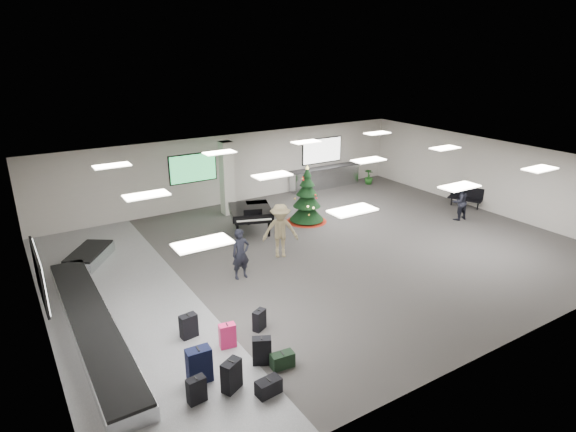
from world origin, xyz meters
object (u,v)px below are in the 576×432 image
traveler_a (241,254)px  potted_plant_left (309,189)px  bench (467,196)px  potted_plant_right (369,177)px  christmas_tree (307,202)px  traveler_bench (459,202)px  traveler_b (280,231)px  baggage_carousel (91,308)px  pink_suitcase (227,336)px  service_counter (325,177)px  grand_piano (251,212)px

traveler_a → potted_plant_left: 8.93m
bench → potted_plant_right: bearing=79.0°
christmas_tree → potted_plant_right: (6.01, 3.00, -0.42)m
traveler_bench → potted_plant_left: traveler_bench is taller
traveler_b → traveler_bench: traveler_b is taller
traveler_a → christmas_tree: bearing=34.6°
baggage_carousel → pink_suitcase: size_ratio=15.06×
service_counter → traveler_bench: (1.95, -6.92, 0.25)m
baggage_carousel → traveler_b: size_ratio=5.04×
traveler_a → potted_plant_right: 12.37m
pink_suitcase → traveler_b: traveler_b is taller
baggage_carousel → bench: bearing=2.5°
baggage_carousel → christmas_tree: (9.21, 3.04, 0.62)m
baggage_carousel → potted_plant_right: bearing=21.6°
potted_plant_left → baggage_carousel: bearing=-152.7°
traveler_b → grand_piano: bearing=111.0°
traveler_a → potted_plant_right: (10.70, 6.20, -0.42)m
baggage_carousel → christmas_tree: christmas_tree is taller
christmas_tree → traveler_b: 3.71m
pink_suitcase → grand_piano: grand_piano is taller
service_counter → potted_plant_right: (2.38, -0.70, -0.14)m
potted_plant_left → christmas_tree: bearing=-125.7°
pink_suitcase → potted_plant_left: potted_plant_left is taller
grand_piano → traveler_a: (-2.14, -3.39, 0.01)m
bench → traveler_a: size_ratio=0.93×
traveler_b → service_counter: bearing=69.8°
traveler_b → christmas_tree: bearing=67.5°
traveler_bench → potted_plant_left: (-3.62, 5.97, -0.38)m
traveler_a → potted_plant_right: bearing=30.3°
baggage_carousel → traveler_a: (4.52, -0.16, 0.61)m
christmas_tree → traveler_a: bearing=-145.6°
traveler_a → potted_plant_right: size_ratio=2.02×
service_counter → christmas_tree: 5.19m
service_counter → pink_suitcase: 14.40m
bench → potted_plant_left: size_ratio=1.88×
christmas_tree → baggage_carousel: bearing=-161.7°
christmas_tree → bench: bearing=-17.8°
pink_suitcase → grand_piano: (4.12, 6.57, 0.50)m
pink_suitcase → baggage_carousel: bearing=137.1°
pink_suitcase → traveler_b: 5.56m
baggage_carousel → service_counter: 14.50m
service_counter → christmas_tree: christmas_tree is taller
baggage_carousel → traveler_b: traveler_b is taller
pink_suitcase → christmas_tree: bearing=53.5°
christmas_tree → potted_plant_left: size_ratio=2.97×
pink_suitcase → christmas_tree: 9.24m
bench → grand_piano: bearing=141.7°
pink_suitcase → christmas_tree: size_ratio=0.27×
service_counter → traveler_b: size_ratio=2.10×
potted_plant_left → potted_plant_right: bearing=3.6°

